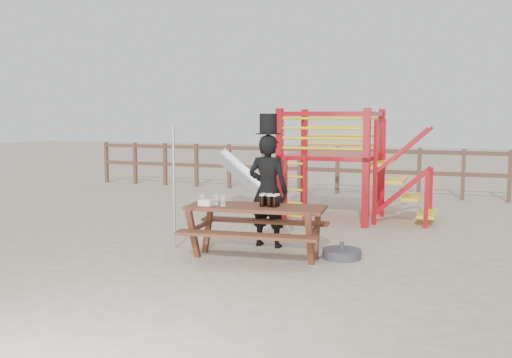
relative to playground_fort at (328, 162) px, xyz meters
name	(u,v)px	position (x,y,z in m)	size (l,w,h in m)	color
ground	(254,259)	(-0.12, -3.58, -1.07)	(60.00, 60.00, 0.00)	#C5B199
back_fence	(357,165)	(-0.12, 3.42, -0.34)	(15.09, 0.09, 1.20)	brown
playground_fort	(328,162)	(0.00, 0.00, 0.00)	(4.71, 1.84, 2.10)	#B00B14
picnic_table	(256,225)	(-0.13, -3.50, -0.61)	(2.03, 1.52, 0.73)	brown
man_with_hat	(268,188)	(-0.21, -2.77, -0.18)	(0.62, 0.42, 2.00)	black
metal_pole	(174,187)	(-1.47, -3.38, -0.15)	(0.04, 0.04, 1.84)	#B2B2B7
parasol_base	(342,254)	(0.99, -3.08, -1.01)	(0.54, 0.54, 0.23)	#3E3E44
paper_bag	(206,203)	(-0.78, -3.72, -0.30)	(0.18, 0.14, 0.08)	white
stout_pints	(269,200)	(0.06, -3.48, -0.26)	(0.27, 0.18, 0.17)	black
empty_glasses	(214,200)	(-0.69, -3.66, -0.27)	(0.39, 0.15, 0.15)	silver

